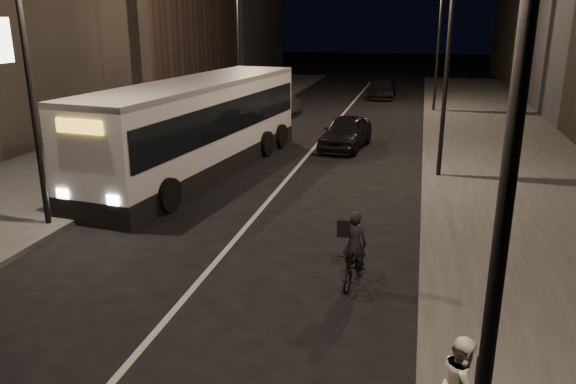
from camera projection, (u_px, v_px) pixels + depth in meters
The scene contains 14 objects.
ground at pixel (167, 318), 11.50m from camera, with size 180.00×180.00×0.00m, color black.
sidewalk_right at pixel (511, 168), 22.62m from camera, with size 7.00×70.00×0.16m, color #343432.
sidewalk_left at pixel (128, 147), 26.34m from camera, with size 7.00×70.00×0.16m, color #343432.
streetlight_right_near at pixel (488, 81), 5.02m from camera, with size 1.20×0.44×8.12m.
streetlight_right_mid at pixel (442, 33), 19.88m from camera, with size 1.20×0.44×8.12m.
streetlight_right_far at pixel (435, 26), 34.74m from camera, with size 1.20×0.44×8.12m.
streetlight_left_near at pixel (32, 39), 14.79m from camera, with size 1.20×0.44×8.12m.
streetlight_left_far at pixel (242, 27), 31.51m from camera, with size 1.20×0.44×8.12m.
city_bus at pixel (199, 123), 21.85m from camera, with size 4.44×13.57×3.60m.
cyclist_on_bicycle at pixel (354, 260), 12.79m from camera, with size 0.78×1.66×1.83m.
pedestrian_woman at pixel (462, 384), 7.98m from camera, with size 0.73×0.57×1.50m, color silver.
car_near at pixel (346, 132), 26.20m from camera, with size 1.79×4.46×1.52m, color black.
car_mid at pixel (282, 105), 34.89m from camera, with size 1.40×4.01×1.32m, color #2F2F32.
car_far at pixel (383, 89), 42.68m from camera, with size 1.93×4.76×1.38m, color black.
Camera 1 is at (4.75, -9.36, 5.90)m, focal length 35.00 mm.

